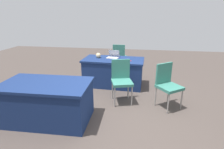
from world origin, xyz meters
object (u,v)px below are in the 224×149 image
chair_tucked_left (119,56)px  scissors_red (128,61)px  table_foreground (113,72)px  chair_tucked_right (167,83)px  yarn_ball (98,55)px  chair_aisle (121,78)px  laptop_silver (113,56)px  table_mid_left (48,102)px

chair_tucked_left → scissors_red: 1.60m
table_foreground → scissors_red: 0.58m
chair_tucked_right → yarn_ball: size_ratio=6.84×
table_foreground → chair_aisle: bearing=108.9°
table_foreground → chair_tucked_right: 1.70m
table_foreground → chair_aisle: size_ratio=1.75×
laptop_silver → scissors_red: 0.52m
scissors_red → laptop_silver: bearing=159.3°
table_mid_left → scissors_red: size_ratio=9.11×
table_mid_left → yarn_ball: bearing=-104.4°
scissors_red → chair_tucked_right: bearing=-35.4°
yarn_ball → scissors_red: yarn_ball is taller
yarn_ball → laptop_silver: bearing=-170.8°
chair_tucked_left → yarn_ball: chair_tucked_left is taller
chair_aisle → yarn_ball: (0.77, -1.03, 0.27)m
table_mid_left → chair_tucked_left: 3.49m
chair_tucked_left → chair_aisle: chair_aisle is taller
scissors_red → chair_aisle: bearing=-85.9°
table_foreground → chair_tucked_left: 1.41m
yarn_ball → table_mid_left: bearing=75.6°
chair_tucked_left → scissors_red: size_ratio=5.22×
chair_aisle → yarn_ball: bearing=-69.4°
table_mid_left → yarn_ball: 2.14m
chair_aisle → yarn_ball: 1.31m
table_mid_left → chair_tucked_left: bearing=-106.0°
chair_tucked_left → scissors_red: (-0.41, 1.53, 0.23)m
scissors_red → table_mid_left: bearing=-116.9°
table_foreground → chair_tucked_left: bearing=-90.1°
laptop_silver → yarn_ball: 0.42m
table_foreground → table_mid_left: (0.96, 1.96, 0.00)m
chair_tucked_right → scissors_red: (0.91, -0.92, 0.22)m
yarn_ball → chair_tucked_left: bearing=-108.4°
table_foreground → yarn_ball: (0.44, -0.07, 0.45)m
chair_tucked_right → scissors_red: bearing=-82.4°
table_mid_left → chair_tucked_left: chair_tucked_left is taller
chair_tucked_left → laptop_silver: bearing=-89.0°
table_foreground → chair_aisle: chair_aisle is taller
yarn_ball → scissors_red: (-0.85, 0.20, -0.07)m
chair_tucked_right → scissors_red: 1.31m
table_foreground → scissors_red: (-0.42, 0.13, 0.38)m
table_foreground → laptop_silver: (0.03, -0.13, 0.42)m
laptop_silver → scissors_red: size_ratio=2.02×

